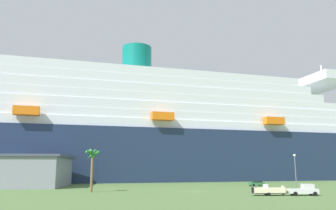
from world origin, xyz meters
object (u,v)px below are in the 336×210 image
palm_tree (92,159)px  street_lamp (295,167)px  cruise_ship (200,138)px  small_boat_on_trailer (272,190)px  parked_car_green_wagon (257,183)px  pickup_truck (304,190)px

palm_tree → street_lamp: bearing=-10.8°
cruise_ship → street_lamp: size_ratio=28.46×
small_boat_on_trailer → parked_car_green_wagon: small_boat_on_trailer is taller
cruise_ship → parked_car_green_wagon: 47.68m
cruise_ship → palm_tree: size_ratio=25.10×
palm_tree → pickup_truck: bearing=-22.3°
cruise_ship → small_boat_on_trailer: (-7.56, -75.50, -16.61)m
small_boat_on_trailer → parked_car_green_wagon: 32.98m
small_boat_on_trailer → palm_tree: (-34.76, 15.53, 6.30)m
street_lamp → palm_tree: bearing=169.2°
small_boat_on_trailer → palm_tree: bearing=155.9°
cruise_ship → street_lamp: cruise_ship is taller
cruise_ship → parked_car_green_wagon: (3.68, -44.50, -16.73)m
cruise_ship → palm_tree: cruise_ship is taller
pickup_truck → street_lamp: (3.44, 8.27, 4.31)m
palm_tree → street_lamp: size_ratio=1.13×
cruise_ship → small_boat_on_trailer: cruise_ship is taller
pickup_truck → palm_tree: palm_tree is taller
small_boat_on_trailer → parked_car_green_wagon: size_ratio=1.77×
pickup_truck → small_boat_on_trailer: bearing=169.2°
pickup_truck → palm_tree: (-40.73, 16.68, 6.22)m
pickup_truck → palm_tree: bearing=157.7°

